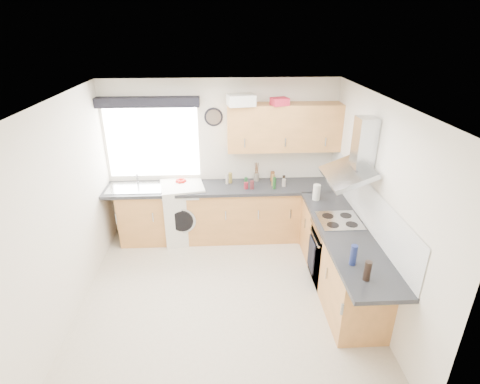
{
  "coord_description": "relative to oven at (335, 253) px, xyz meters",
  "views": [
    {
      "loc": [
        0.0,
        -3.84,
        3.24
      ],
      "look_at": [
        0.25,
        0.85,
        1.1
      ],
      "focal_mm": 28.0,
      "sensor_mm": 36.0,
      "label": 1
    }
  ],
  "objects": [
    {
      "name": "ground_plane",
      "position": [
        -1.5,
        -0.3,
        -0.42
      ],
      "size": [
        3.6,
        3.6,
        0.0
      ],
      "primitive_type": "plane",
      "color": "beige"
    },
    {
      "name": "ceiling",
      "position": [
        -1.5,
        -0.3,
        2.08
      ],
      "size": [
        3.6,
        3.6,
        0.02
      ],
      "primitive_type": "cube",
      "color": "white",
      "rests_on": "wall_back"
    },
    {
      "name": "wall_back",
      "position": [
        -1.5,
        1.5,
        0.82
      ],
      "size": [
        3.6,
        0.02,
        2.5
      ],
      "primitive_type": "cube",
      "color": "silver",
      "rests_on": "ground_plane"
    },
    {
      "name": "wall_front",
      "position": [
        -1.5,
        -2.1,
        0.82
      ],
      "size": [
        3.6,
        0.02,
        2.5
      ],
      "primitive_type": "cube",
      "color": "silver",
      "rests_on": "ground_plane"
    },
    {
      "name": "wall_left",
      "position": [
        -3.3,
        -0.3,
        0.82
      ],
      "size": [
        0.02,
        3.6,
        2.5
      ],
      "primitive_type": "cube",
      "color": "silver",
      "rests_on": "ground_plane"
    },
    {
      "name": "wall_right",
      "position": [
        0.3,
        -0.3,
        0.82
      ],
      "size": [
        0.02,
        3.6,
        2.5
      ],
      "primitive_type": "cube",
      "color": "silver",
      "rests_on": "ground_plane"
    },
    {
      "name": "window",
      "position": [
        -2.55,
        1.49,
        1.12
      ],
      "size": [
        1.4,
        0.02,
        1.1
      ],
      "primitive_type": "cube",
      "color": "beige",
      "rests_on": "wall_back"
    },
    {
      "name": "window_blind",
      "position": [
        -2.55,
        1.4,
        1.76
      ],
      "size": [
        1.5,
        0.18,
        0.14
      ],
      "primitive_type": "cube",
      "color": "black",
      "rests_on": "wall_back"
    },
    {
      "name": "splashback",
      "position": [
        0.29,
        0.0,
        0.75
      ],
      "size": [
        0.01,
        3.0,
        0.54
      ],
      "primitive_type": "cube",
      "color": "white",
      "rests_on": "wall_right"
    },
    {
      "name": "base_cab_back",
      "position": [
        -1.6,
        1.21,
        0.01
      ],
      "size": [
        3.0,
        0.58,
        0.86
      ],
      "primitive_type": "cube",
      "color": "#AC7238",
      "rests_on": "ground_plane"
    },
    {
      "name": "base_cab_corner",
      "position": [
        0.0,
        1.2,
        0.01
      ],
      "size": [
        0.6,
        0.6,
        0.86
      ],
      "primitive_type": "cube",
      "color": "#AC7238",
      "rests_on": "ground_plane"
    },
    {
      "name": "base_cab_right",
      "position": [
        0.01,
        -0.15,
        0.01
      ],
      "size": [
        0.58,
        2.1,
        0.86
      ],
      "primitive_type": "cube",
      "color": "#AC7238",
      "rests_on": "ground_plane"
    },
    {
      "name": "worktop_back",
      "position": [
        -1.5,
        1.2,
        0.46
      ],
      "size": [
        3.6,
        0.62,
        0.05
      ],
      "primitive_type": "cube",
      "color": "black",
      "rests_on": "base_cab_back"
    },
    {
      "name": "worktop_right",
      "position": [
        0.0,
        -0.3,
        0.46
      ],
      "size": [
        0.62,
        2.42,
        0.05
      ],
      "primitive_type": "cube",
      "color": "black",
      "rests_on": "base_cab_right"
    },
    {
      "name": "sink",
      "position": [
        -2.83,
        1.2,
        0.52
      ],
      "size": [
        0.84,
        0.46,
        0.1
      ],
      "primitive_type": null,
      "color": "#A7ACB3",
      "rests_on": "worktop_back"
    },
    {
      "name": "oven",
      "position": [
        0.0,
        0.0,
        0.0
      ],
      "size": [
        0.56,
        0.58,
        0.85
      ],
      "primitive_type": "cube",
      "color": "black",
      "rests_on": "ground_plane"
    },
    {
      "name": "hob_plate",
      "position": [
        0.0,
        0.0,
        0.49
      ],
      "size": [
        0.52,
        0.52,
        0.01
      ],
      "primitive_type": "cube",
      "color": "#A7ACB3",
      "rests_on": "worktop_right"
    },
    {
      "name": "extractor_hood",
      "position": [
        0.1,
        -0.0,
        1.34
      ],
      "size": [
        0.52,
        0.78,
        0.66
      ],
      "primitive_type": null,
      "color": "#A7ACB3",
      "rests_on": "wall_right"
    },
    {
      "name": "upper_cabinets",
      "position": [
        -0.55,
        1.32,
        1.38
      ],
      "size": [
        1.7,
        0.35,
        0.7
      ],
      "primitive_type": "cube",
      "color": "#AC7238",
      "rests_on": "wall_back"
    },
    {
      "name": "washing_machine",
      "position": [
        -2.12,
        1.22,
        0.04
      ],
      "size": [
        0.74,
        0.73,
        0.94
      ],
      "primitive_type": "cube",
      "rotation": [
        0.0,
        0.0,
        0.18
      ],
      "color": "beige",
      "rests_on": "ground_plane"
    },
    {
      "name": "wall_clock",
      "position": [
        -1.6,
        1.48,
        1.5
      ],
      "size": [
        0.28,
        0.04,
        0.28
      ],
      "primitive_type": "cylinder",
      "rotation": [
        1.57,
        0.0,
        0.0
      ],
      "color": "black",
      "rests_on": "wall_back"
    },
    {
      "name": "casserole",
      "position": [
        -1.2,
        1.22,
        1.8
      ],
      "size": [
        0.42,
        0.34,
        0.16
      ],
      "primitive_type": "cube",
      "rotation": [
        0.0,
        0.0,
        0.18
      ],
      "color": "beige",
      "rests_on": "upper_cabinets"
    },
    {
      "name": "storage_box",
      "position": [
        -0.65,
        1.22,
        1.78
      ],
      "size": [
        0.28,
        0.25,
        0.11
      ],
      "primitive_type": "cube",
      "rotation": [
        0.0,
        0.0,
        0.29
      ],
      "color": "#B21C30",
      "rests_on": "upper_cabinets"
    },
    {
      "name": "utensil_pot",
      "position": [
        -0.94,
        1.4,
        0.55
      ],
      "size": [
        0.1,
        0.1,
        0.13
      ],
      "primitive_type": "cylinder",
      "rotation": [
        0.0,
        0.0,
        -0.08
      ],
      "color": "#746A5B",
      "rests_on": "worktop_back"
    },
    {
      "name": "kitchen_roll",
      "position": [
        -0.15,
        0.65,
        0.6
      ],
      "size": [
        0.11,
        0.11,
        0.23
      ],
      "primitive_type": "cylinder",
      "rotation": [
        0.0,
        0.0,
        -0.09
      ],
      "color": "beige",
      "rests_on": "worktop_right"
    },
    {
      "name": "tomato_cluster",
      "position": [
        -2.14,
        1.35,
        0.52
      ],
      "size": [
        0.17,
        0.17,
        0.07
      ],
      "primitive_type": null,
      "rotation": [
        0.0,
        0.0,
        0.2
      ],
      "color": "red",
      "rests_on": "worktop_back"
    },
    {
      "name": "jar_0",
      "position": [
        -0.7,
        1.18,
        0.58
      ],
      "size": [
        0.05,
        0.05,
        0.18
      ],
      "primitive_type": "cylinder",
      "color": "olive",
      "rests_on": "worktop_back"
    },
    {
      "name": "jar_1",
      "position": [
        -1.12,
        1.28,
        0.54
      ],
      "size": [
        0.06,
        0.06,
        0.1
      ],
      "primitive_type": "cylinder",
      "color": "#1B4C23",
      "rests_on": "worktop_back"
    },
    {
      "name": "jar_2",
      "position": [
        -0.7,
        1.06,
        0.58
      ],
      "size": [
        0.05,
        0.05,
        0.19
      ],
      "primitive_type": "cylinder",
      "color": "#163F18",
      "rests_on": "worktop_back"
    },
    {
      "name": "jar_3",
      "position": [
        -0.54,
        1.14,
        0.55
      ],
      "size": [
        0.06,
        0.06,
        0.12
      ],
      "primitive_type": "cylinder",
      "color": "gray",
      "rests_on": "worktop_back"
    },
    {
      "name": "jar_4",
      "position": [
        -0.51,
        1.32,
        0.54
      ],
      "size": [
        0.04,
        0.04,
        0.11
      ],
      "primitive_type": "cylinder",
      "color": "black",
      "rests_on": "worktop_back"
    },
    {
      "name": "jar_5",
      "position": [
        -1.36,
        1.33,
        0.57
      ],
      "size": [
        0.06,
        0.06,
        0.17
      ],
      "primitive_type": "cylinder",
      "color": "olive",
      "rests_on": "worktop_back"
    },
    {
      "name": "jar_6",
      "position": [
        -1.13,
        1.09,
        0.53
      ],
      "size": [
        0.07,
        0.07,
        0.1
      ],
      "primitive_type": "cylinder",
      "color": "maroon",
      "rests_on": "worktop_back"
    },
    {
      "name": "jar_7",
      "position": [
        -0.68,
        1.38,
        0.56
      ],
      "size": [
        0.07,
        0.07,
        0.15
      ],
      "primitive_type": "cylinder",
      "color": "brown",
      "rests_on": "worktop_back"
    },
    {
      "name": "jar_8",
      "position": [
        -1.42,
        1.29,
        0.57
      ],
      "size": [
        0.04,
        0.04,
        0.17
      ],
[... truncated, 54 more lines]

